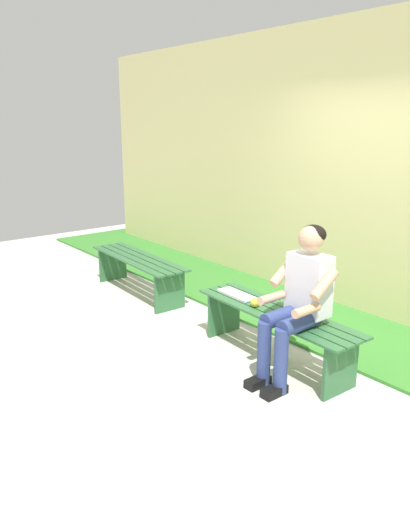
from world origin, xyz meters
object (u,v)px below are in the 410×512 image
Objects in this scene: book_open at (237,295)px; bench_near at (275,323)px; apple at (255,302)px; bench_far at (138,266)px; person_seated at (299,297)px.

bench_near is at bearing -176.94° from book_open.
apple reaches higher than bench_near.
bench_far is 1.77m from book_open.
bench_far is 3.97× the size of book_open.
person_seated is at bearing 177.75° from bench_far.
person_seated is (-2.59, 0.10, 0.35)m from bench_far.
apple is at bearing 23.49° from bench_near.
book_open reaches higher than bench_far.
book_open is (0.50, 0.00, 0.12)m from bench_near.
bench_near is at bearing -17.30° from person_seated.
book_open is at bearing -6.70° from person_seated.
apple is at bearing 169.61° from book_open.
bench_far is at bearing 0.00° from bench_near.
person_seated reaches higher than bench_far.
bench_near is 1.02× the size of bench_far.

